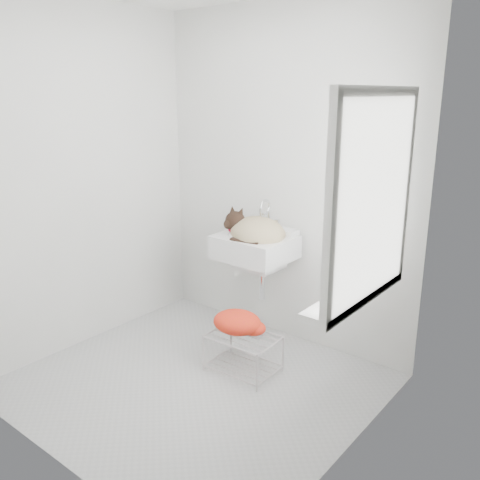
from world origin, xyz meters
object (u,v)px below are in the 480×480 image
Objects in this scene: wire_rack at (243,351)px; sink at (255,236)px; bottle_c at (364,284)px; bottle_a at (334,303)px; cat at (255,231)px; bottle_b at (349,293)px.

sink is at bearing 117.66° from wire_rack.
bottle_c is (0.85, 0.01, 0.70)m from wire_rack.
wire_rack is at bearing -179.58° from bottle_c.
bottle_a is (0.85, -0.34, 0.70)m from wire_rack.
cat is 2.98× the size of bottle_c.
cat is at bearing 151.69° from bottle_b.
cat is 1.12m from bottle_c.
cat is 0.86m from wire_rack.
bottle_b reaches higher than wire_rack.
bottle_b is 0.18m from bottle_c.
bottle_a is 1.58× the size of bottle_c.
cat is 1.20m from bottle_b.
cat is (0.01, -0.02, 0.04)m from sink.
bottle_c is (0.00, 0.35, 0.00)m from bottle_a.
bottle_a is 0.17m from bottle_b.
bottle_a reaches higher than bottle_b.
wire_rack is at bearing 168.65° from bottle_b.
bottle_b is at bearing -11.35° from wire_rack.
sink reaches higher than bottle_b.
bottle_a is at bearing -35.31° from sink.
cat is at bearing 117.28° from wire_rack.
bottle_b is at bearing -22.85° from cat.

